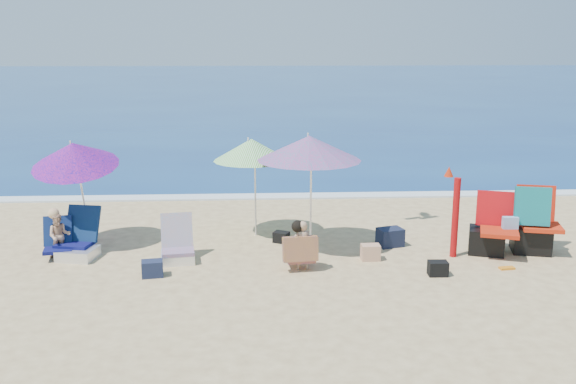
{
  "coord_description": "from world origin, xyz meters",
  "views": [
    {
      "loc": [
        -0.82,
        -9.07,
        3.51
      ],
      "look_at": [
        -0.3,
        1.0,
        1.1
      ],
      "focal_mm": 39.54,
      "sensor_mm": 36.0,
      "label": 1
    }
  ],
  "objects_px": {
    "chair_navy": "(79,244)",
    "umbrella_blue": "(74,154)",
    "person_center": "(301,246)",
    "furled_umbrella": "(454,209)",
    "umbrella_turquoise": "(309,148)",
    "chair_rainbow": "(178,249)",
    "camp_chair_left": "(489,235)",
    "camp_chair_right": "(532,228)",
    "person_left": "(59,235)",
    "umbrella_striped": "(252,150)"
  },
  "relations": [
    {
      "from": "chair_navy",
      "to": "person_left",
      "type": "relative_size",
      "value": 1.07
    },
    {
      "from": "furled_umbrella",
      "to": "camp_chair_left",
      "type": "bearing_deg",
      "value": 7.64
    },
    {
      "from": "umbrella_turquoise",
      "to": "furled_umbrella",
      "type": "distance_m",
      "value": 2.59
    },
    {
      "from": "umbrella_striped",
      "to": "furled_umbrella",
      "type": "bearing_deg",
      "value": -21.17
    },
    {
      "from": "camp_chair_left",
      "to": "person_center",
      "type": "xyz_separation_m",
      "value": [
        -3.23,
        -0.64,
        0.07
      ]
    },
    {
      "from": "umbrella_striped",
      "to": "chair_rainbow",
      "type": "height_order",
      "value": "umbrella_striped"
    },
    {
      "from": "furled_umbrella",
      "to": "camp_chair_left",
      "type": "distance_m",
      "value": 0.83
    },
    {
      "from": "umbrella_striped",
      "to": "umbrella_blue",
      "type": "height_order",
      "value": "umbrella_blue"
    },
    {
      "from": "umbrella_striped",
      "to": "chair_navy",
      "type": "relative_size",
      "value": 2.06
    },
    {
      "from": "umbrella_turquoise",
      "to": "chair_navy",
      "type": "distance_m",
      "value": 4.17
    },
    {
      "from": "camp_chair_left",
      "to": "person_left",
      "type": "bearing_deg",
      "value": 178.65
    },
    {
      "from": "umbrella_turquoise",
      "to": "person_left",
      "type": "bearing_deg",
      "value": -177.28
    },
    {
      "from": "furled_umbrella",
      "to": "person_left",
      "type": "height_order",
      "value": "furled_umbrella"
    },
    {
      "from": "umbrella_turquoise",
      "to": "camp_chair_left",
      "type": "xyz_separation_m",
      "value": [
        3.03,
        -0.37,
        -1.46
      ]
    },
    {
      "from": "furled_umbrella",
      "to": "camp_chair_left",
      "type": "relative_size",
      "value": 1.41
    },
    {
      "from": "camp_chair_right",
      "to": "person_left",
      "type": "relative_size",
      "value": 1.4
    },
    {
      "from": "furled_umbrella",
      "to": "chair_rainbow",
      "type": "height_order",
      "value": "furled_umbrella"
    },
    {
      "from": "furled_umbrella",
      "to": "chair_navy",
      "type": "xyz_separation_m",
      "value": [
        -6.23,
        0.28,
        -0.6
      ]
    },
    {
      "from": "umbrella_turquoise",
      "to": "umbrella_blue",
      "type": "bearing_deg",
      "value": 174.99
    },
    {
      "from": "umbrella_blue",
      "to": "furled_umbrella",
      "type": "bearing_deg",
      "value": -7.23
    },
    {
      "from": "umbrella_blue",
      "to": "umbrella_turquoise",
      "type": "bearing_deg",
      "value": -5.01
    },
    {
      "from": "person_center",
      "to": "person_left",
      "type": "relative_size",
      "value": 0.96
    },
    {
      "from": "camp_chair_right",
      "to": "person_center",
      "type": "bearing_deg",
      "value": -170.56
    },
    {
      "from": "camp_chair_left",
      "to": "umbrella_turquoise",
      "type": "bearing_deg",
      "value": 173.07
    },
    {
      "from": "furled_umbrella",
      "to": "person_left",
      "type": "relative_size",
      "value": 1.77
    },
    {
      "from": "chair_navy",
      "to": "umbrella_blue",
      "type": "bearing_deg",
      "value": 101.91
    },
    {
      "from": "chair_rainbow",
      "to": "person_left",
      "type": "distance_m",
      "value": 2.01
    },
    {
      "from": "chair_rainbow",
      "to": "person_center",
      "type": "distance_m",
      "value": 2.06
    },
    {
      "from": "chair_rainbow",
      "to": "person_left",
      "type": "bearing_deg",
      "value": 171.92
    },
    {
      "from": "umbrella_blue",
      "to": "chair_rainbow",
      "type": "distance_m",
      "value": 2.44
    },
    {
      "from": "camp_chair_right",
      "to": "person_center",
      "type": "relative_size",
      "value": 1.47
    },
    {
      "from": "person_center",
      "to": "person_left",
      "type": "xyz_separation_m",
      "value": [
        -3.96,
        0.81,
        -0.01
      ]
    },
    {
      "from": "umbrella_turquoise",
      "to": "umbrella_striped",
      "type": "bearing_deg",
      "value": 139.2
    },
    {
      "from": "camp_chair_left",
      "to": "person_center",
      "type": "distance_m",
      "value": 3.3
    },
    {
      "from": "person_center",
      "to": "furled_umbrella",
      "type": "bearing_deg",
      "value": 12.16
    },
    {
      "from": "umbrella_turquoise",
      "to": "chair_navy",
      "type": "bearing_deg",
      "value": -177.31
    },
    {
      "from": "furled_umbrella",
      "to": "person_left",
      "type": "distance_m",
      "value": 6.56
    },
    {
      "from": "furled_umbrella",
      "to": "person_left",
      "type": "bearing_deg",
      "value": 177.73
    },
    {
      "from": "umbrella_striped",
      "to": "person_center",
      "type": "distance_m",
      "value": 2.34
    },
    {
      "from": "umbrella_turquoise",
      "to": "camp_chair_right",
      "type": "distance_m",
      "value": 4.01
    },
    {
      "from": "umbrella_blue",
      "to": "furled_umbrella",
      "type": "distance_m",
      "value": 6.44
    },
    {
      "from": "umbrella_turquoise",
      "to": "camp_chair_left",
      "type": "distance_m",
      "value": 3.38
    },
    {
      "from": "umbrella_striped",
      "to": "chair_rainbow",
      "type": "relative_size",
      "value": 2.5
    },
    {
      "from": "furled_umbrella",
      "to": "chair_rainbow",
      "type": "xyz_separation_m",
      "value": [
        -4.56,
        -0.02,
        -0.62
      ]
    },
    {
      "from": "umbrella_blue",
      "to": "person_center",
      "type": "xyz_separation_m",
      "value": [
        3.77,
        -1.36,
        -1.25
      ]
    },
    {
      "from": "chair_navy",
      "to": "chair_rainbow",
      "type": "xyz_separation_m",
      "value": [
        1.67,
        -0.3,
        -0.02
      ]
    },
    {
      "from": "umbrella_blue",
      "to": "person_center",
      "type": "height_order",
      "value": "umbrella_blue"
    },
    {
      "from": "furled_umbrella",
      "to": "person_left",
      "type": "xyz_separation_m",
      "value": [
        -6.54,
        0.26,
        -0.43
      ]
    },
    {
      "from": "furled_umbrella",
      "to": "chair_navy",
      "type": "bearing_deg",
      "value": 177.47
    },
    {
      "from": "camp_chair_left",
      "to": "camp_chair_right",
      "type": "xyz_separation_m",
      "value": [
        0.73,
        0.02,
        0.11
      ]
    }
  ]
}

